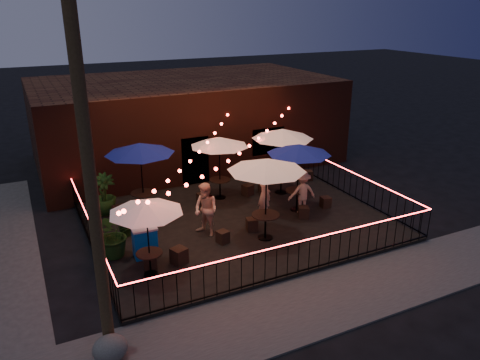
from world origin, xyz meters
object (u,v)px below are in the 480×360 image
(cooler, at_px, (145,242))
(boulder, at_px, (110,349))
(utility_pole, at_px, (91,184))
(cafe_table_2, at_px, (267,166))
(cafe_table_3, at_px, (219,143))
(cafe_table_0, at_px, (146,208))
(cafe_table_5, at_px, (283,135))
(cafe_table_1, at_px, (140,149))
(cafe_table_4, at_px, (299,150))

(cooler, xyz_separation_m, boulder, (-1.85, -3.88, -0.32))
(utility_pole, bearing_deg, boulder, -97.76)
(cafe_table_2, height_order, cafe_table_3, cafe_table_2)
(cafe_table_0, xyz_separation_m, cafe_table_5, (6.49, 3.73, 0.37))
(cafe_table_1, height_order, boulder, cafe_table_1)
(utility_pole, distance_m, cafe_table_4, 9.05)
(cafe_table_0, distance_m, boulder, 3.77)
(cafe_table_1, bearing_deg, cafe_table_5, -4.20)
(boulder, bearing_deg, cafe_table_2, 30.32)
(cafe_table_0, distance_m, cafe_table_2, 4.05)
(cooler, bearing_deg, cafe_table_0, -96.10)
(boulder, bearing_deg, cafe_table_1, 69.14)
(cafe_table_2, distance_m, boulder, 6.98)
(cafe_table_5, bearing_deg, cafe_table_2, -127.95)
(cafe_table_4, bearing_deg, cooler, -171.36)
(cafe_table_3, bearing_deg, cafe_table_5, -13.80)
(utility_pole, xyz_separation_m, cafe_table_0, (1.64, 2.40, -1.79))
(cafe_table_3, distance_m, cafe_table_5, 2.51)
(cooler, bearing_deg, cafe_table_1, 77.57)
(cafe_table_0, relative_size, cafe_table_5, 0.80)
(utility_pole, height_order, cafe_table_2, utility_pole)
(cafe_table_0, xyz_separation_m, cafe_table_2, (3.99, 0.53, 0.44))
(utility_pole, height_order, boulder, utility_pole)
(cooler, distance_m, boulder, 4.31)
(cafe_table_1, distance_m, cafe_table_5, 5.55)
(cafe_table_5, xyz_separation_m, boulder, (-8.18, -6.53, -2.26))
(cafe_table_4, xyz_separation_m, boulder, (-7.82, -4.79, -2.15))
(cafe_table_2, bearing_deg, cafe_table_3, 89.04)
(cafe_table_2, distance_m, cafe_table_4, 2.60)
(cafe_table_0, height_order, cafe_table_5, cafe_table_5)
(cafe_table_1, relative_size, boulder, 3.40)
(cafe_table_5, bearing_deg, cafe_table_4, -101.64)
(cafe_table_2, bearing_deg, cafe_table_1, 130.08)
(cooler, bearing_deg, boulder, -113.39)
(cafe_table_2, xyz_separation_m, cafe_table_5, (2.50, 3.21, -0.06))
(cafe_table_3, xyz_separation_m, cafe_table_4, (2.08, -2.34, 0.06))
(utility_pole, relative_size, cooler, 8.25)
(cafe_table_5, xyz_separation_m, cooler, (-6.33, -2.65, -1.94))
(cafe_table_1, bearing_deg, cooler, -104.54)
(cafe_table_4, bearing_deg, cafe_table_3, 131.59)
(cafe_table_5, distance_m, boulder, 10.71)
(cafe_table_2, height_order, cooler, cafe_table_2)
(utility_pole, bearing_deg, cafe_table_0, 55.65)
(cafe_table_0, xyz_separation_m, cafe_table_3, (4.05, 4.33, 0.20))
(cafe_table_3, bearing_deg, cafe_table_0, -133.08)
(cafe_table_4, bearing_deg, cafe_table_2, -145.65)
(cafe_table_2, height_order, cafe_table_4, cafe_table_2)
(cafe_table_1, distance_m, cooler, 3.72)
(cafe_table_0, xyz_separation_m, boulder, (-1.69, -2.79, -1.89))
(cafe_table_3, bearing_deg, boulder, -128.87)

